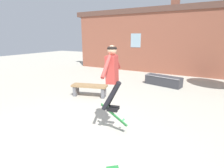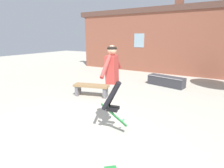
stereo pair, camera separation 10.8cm
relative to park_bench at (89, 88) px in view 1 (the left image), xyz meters
name	(u,v)px [view 1 (the left image)]	position (x,y,z in m)	size (l,w,h in m)	color
ground_plane	(76,143)	(1.61, -2.75, -0.34)	(40.00, 40.00, 0.00)	#B2AD9E
building_backdrop	(167,40)	(1.61, 6.10, 1.79)	(13.72, 0.52, 5.08)	#93513D
park_bench	(89,88)	(0.00, 0.00, 0.00)	(1.46, 0.79, 0.48)	#99754C
skate_ledge	(163,81)	(2.19, 3.08, -0.10)	(1.83, 0.92, 0.47)	#38383D
skater	(112,73)	(2.07, -1.90, 1.17)	(0.48, 1.34, 1.55)	#B23833
skateboard_flipping	(114,115)	(2.13, -1.91, 0.12)	(0.78, 0.25, 0.58)	#237F38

